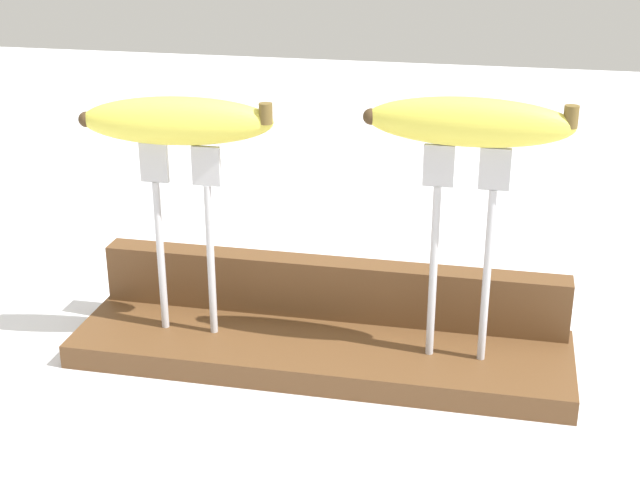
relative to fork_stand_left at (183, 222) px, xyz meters
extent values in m
plane|color=silver|center=(0.13, 0.01, -0.13)|extent=(3.00, 3.00, 0.00)
cube|color=brown|center=(0.13, 0.01, -0.12)|extent=(0.47, 0.13, 0.02)
cube|color=brown|center=(0.13, 0.06, -0.08)|extent=(0.46, 0.03, 0.06)
cylinder|color=#B2B2B7|center=(-0.02, 0.00, -0.04)|extent=(0.01, 0.01, 0.15)
cube|color=#B2B2B7|center=(-0.02, 0.00, 0.06)|extent=(0.03, 0.00, 0.04)
cylinder|color=#B2B2B7|center=(0.02, 0.00, -0.04)|extent=(0.01, 0.01, 0.15)
cube|color=#B2B2B7|center=(0.02, 0.00, 0.06)|extent=(0.03, 0.00, 0.04)
cylinder|color=#B2B2B7|center=(0.23, 0.00, -0.03)|extent=(0.01, 0.01, 0.16)
cube|color=#B2B2B7|center=(0.23, 0.00, 0.07)|extent=(0.03, 0.00, 0.04)
cylinder|color=#B2B2B7|center=(0.28, 0.00, -0.03)|extent=(0.01, 0.01, 0.16)
cube|color=#B2B2B7|center=(0.28, 0.00, 0.07)|extent=(0.03, 0.00, 0.04)
ellipsoid|color=#DBD147|center=(0.00, 0.00, 0.10)|extent=(0.17, 0.06, 0.04)
cylinder|color=brown|center=(0.08, 0.01, 0.10)|extent=(0.01, 0.01, 0.02)
sphere|color=#3F2D19|center=(-0.08, -0.01, 0.10)|extent=(0.01, 0.01, 0.01)
ellipsoid|color=#DBD147|center=(0.25, 0.00, 0.11)|extent=(0.17, 0.04, 0.04)
cylinder|color=brown|center=(0.33, 0.00, 0.12)|extent=(0.01, 0.01, 0.02)
sphere|color=#3F2D19|center=(0.17, 0.00, 0.11)|extent=(0.01, 0.01, 0.01)
camera|label=1|loc=(0.28, -0.73, 0.29)|focal=50.73mm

